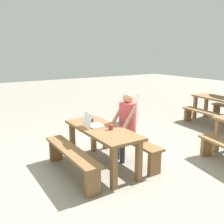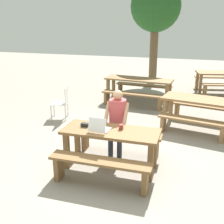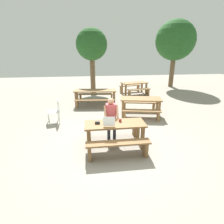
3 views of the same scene
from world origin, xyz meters
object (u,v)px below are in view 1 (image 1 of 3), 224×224
laptop (92,123)px  person_seated (126,121)px  picnic_table_front (102,135)px  small_pouch (90,120)px  coffee_mug (111,127)px  plastic_chair (131,108)px

laptop → person_seated: (0.14, 0.66, -0.03)m
picnic_table_front → small_pouch: size_ratio=12.44×
small_pouch → person_seated: (0.46, 0.54, 0.00)m
picnic_table_front → coffee_mug: size_ratio=19.02×
plastic_chair → laptop: bearing=22.7°
picnic_table_front → person_seated: 0.59m
picnic_table_front → small_pouch: bearing=177.3°
picnic_table_front → plastic_chair: bearing=132.9°
small_pouch → coffee_mug: (0.66, 0.07, 0.01)m
picnic_table_front → person_seated: (-0.04, 0.57, 0.16)m
person_seated → small_pouch: bearing=-129.9°
small_pouch → person_seated: 0.71m
person_seated → plastic_chair: person_seated is taller
person_seated → laptop: bearing=-101.7°
coffee_mug → laptop: bearing=-152.0°
coffee_mug → person_seated: size_ratio=0.07×
picnic_table_front → coffee_mug: coffee_mug is taller
laptop → coffee_mug: 0.39m
laptop → coffee_mug: laptop is taller
small_pouch → coffee_mug: 0.66m
picnic_table_front → laptop: (-0.18, -0.09, 0.19)m
plastic_chair → picnic_table_front: bearing=26.4°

